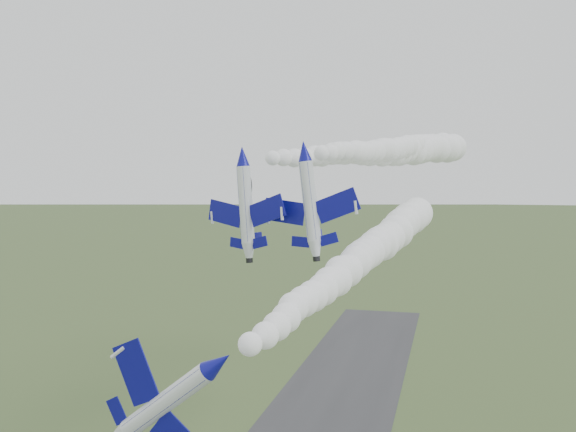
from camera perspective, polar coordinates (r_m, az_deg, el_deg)
name	(u,v)px	position (r m, az deg, el deg)	size (l,w,h in m)	color
jet_lead	(218,363)	(42.96, -6.23, -12.88)	(6.36, 12.06, 7.93)	white
smoke_trail_jet_lead	(366,254)	(76.05, 6.95, -3.37)	(5.21, 67.81, 5.21)	white
jet_pair_left	(242,156)	(72.87, -4.12, 5.35)	(11.05, 12.73, 3.31)	white
smoke_trail_jet_pair_left	(384,152)	(104.57, 8.54, 5.61)	(5.52, 67.71, 5.52)	white
jet_pair_right	(304,151)	(70.29, 1.41, 5.83)	(11.17, 13.31, 3.38)	white
smoke_trail_jet_pair_right	(401,148)	(107.26, 9.97, 5.94)	(4.87, 71.20, 4.87)	white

